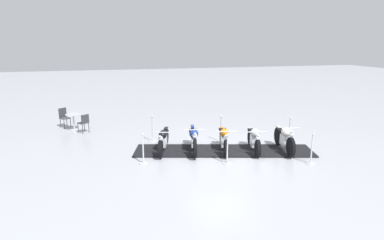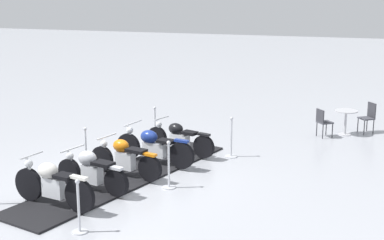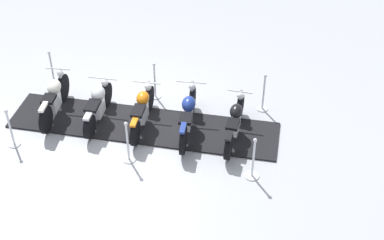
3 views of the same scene
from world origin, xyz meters
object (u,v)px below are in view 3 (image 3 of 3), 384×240
at_px(motorcycle_cream, 54,97).
at_px(stanchion_left_front, 253,165).
at_px(motorcycle_chrome, 98,104).
at_px(stanchion_left_mid, 128,148).
at_px(motorcycle_copper, 142,109).
at_px(stanchion_right_rear, 53,73).
at_px(motorcycle_black, 235,121).
at_px(stanchion_left_rear, 12,133).
at_px(stanchion_right_front, 263,97).
at_px(motorcycle_navy, 188,114).
at_px(stanchion_right_mid, 155,85).

xyz_separation_m(motorcycle_cream, stanchion_left_front, (4.71, -2.66, -0.20)).
bearing_deg(motorcycle_chrome, stanchion_left_mid, -139.55).
relative_size(motorcycle_copper, stanchion_right_rear, 1.86).
height_order(motorcycle_black, motorcycle_copper, motorcycle_copper).
bearing_deg(stanchion_right_rear, motorcycle_cream, -80.27).
distance_m(motorcycle_cream, stanchion_left_rear, 1.47).
distance_m(stanchion_left_rear, stanchion_right_front, 6.37).
xyz_separation_m(motorcycle_black, motorcycle_navy, (-1.12, 0.31, 0.05)).
distance_m(motorcycle_navy, stanchion_left_front, 2.21).
distance_m(stanchion_left_rear, stanchion_left_front, 5.82).
relative_size(stanchion_left_mid, stanchion_left_front, 1.01).
bearing_deg(motorcycle_navy, motorcycle_black, -93.77).
bearing_deg(motorcycle_copper, motorcycle_chrome, 88.97).
xyz_separation_m(stanchion_right_front, stanchion_right_mid, (-2.81, 0.76, 0.00)).
bearing_deg(stanchion_left_front, stanchion_right_front, 74.83).
xyz_separation_m(motorcycle_navy, stanchion_left_front, (1.34, -1.75, -0.17)).
xyz_separation_m(motorcycle_black, stanchion_left_rear, (-5.40, 0.09, -0.12)).
relative_size(stanchion_left_rear, stanchion_right_front, 0.97).
relative_size(motorcycle_chrome, stanchion_left_mid, 1.76).
bearing_deg(stanchion_right_front, stanchion_left_rear, -171.22).
height_order(stanchion_left_rear, stanchion_right_mid, stanchion_right_mid).
xyz_separation_m(stanchion_right_rear, stanchion_right_front, (5.62, -1.52, -0.02)).
height_order(motorcycle_black, motorcycle_chrome, motorcycle_black).
distance_m(motorcycle_chrome, stanchion_right_front, 4.27).
height_order(motorcycle_cream, stanchion_right_front, stanchion_right_front).
height_order(motorcycle_copper, stanchion_left_front, stanchion_left_front).
bearing_deg(stanchion_left_rear, motorcycle_copper, 9.23).
xyz_separation_m(motorcycle_black, stanchion_right_front, (0.89, 1.06, -0.09)).
height_order(motorcycle_copper, stanchion_left_mid, stanchion_left_mid).
relative_size(motorcycle_chrome, stanchion_right_front, 1.80).
relative_size(stanchion_right_rear, stanchion_right_front, 1.01).
height_order(motorcycle_cream, stanchion_right_mid, motorcycle_cream).
bearing_deg(stanchion_right_mid, stanchion_left_mid, -105.17).
bearing_deg(motorcycle_cream, stanchion_right_rear, 20.89).
height_order(motorcycle_chrome, stanchion_right_rear, stanchion_right_rear).
bearing_deg(motorcycle_chrome, stanchion_right_rear, 53.24).
bearing_deg(stanchion_left_mid, stanchion_right_front, 26.45).
relative_size(motorcycle_cream, stanchion_right_front, 1.91).
height_order(motorcycle_cream, stanchion_right_rear, stanchion_right_rear).
xyz_separation_m(motorcycle_copper, motorcycle_chrome, (-1.12, 0.31, 0.00)).
height_order(motorcycle_cream, stanchion_left_rear, motorcycle_cream).
distance_m(stanchion_right_front, stanchion_right_mid, 2.91).
bearing_deg(stanchion_right_front, stanchion_left_mid, -153.55).
bearing_deg(motorcycle_black, stanchion_left_mid, 122.39).
height_order(stanchion_right_rear, stanchion_left_mid, stanchion_left_mid).
relative_size(stanchion_left_mid, stanchion_right_mid, 1.04).
xyz_separation_m(motorcycle_cream, stanchion_right_mid, (2.58, 0.60, -0.16)).
bearing_deg(stanchion_left_mid, stanchion_right_mid, 74.83).
distance_m(stanchion_left_rear, stanchion_right_mid, 3.90).
distance_m(motorcycle_black, stanchion_left_rear, 5.41).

